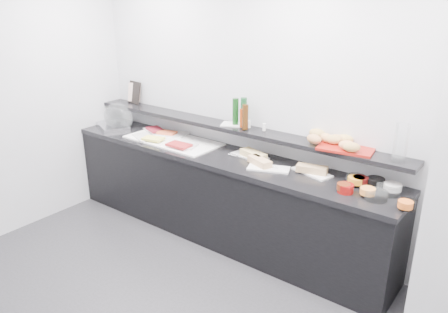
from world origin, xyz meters
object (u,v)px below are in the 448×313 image
Objects in this scene: sandwich_plate_mid at (269,168)px; carafe at (401,143)px; condiment_tray at (235,125)px; bread_tray at (347,148)px; framed_print at (134,92)px; cloche_base at (112,125)px.

sandwich_plate_mid is 1.24× the size of carafe.
condiment_tray is 0.61× the size of bread_tray.
bread_tray reaches higher than condiment_tray.
sandwich_plate_mid is 2.13m from framed_print.
sandwich_plate_mid is at bearing -0.07° from framed_print.
carafe is at bearing -13.01° from bread_tray.
cloche_base is 1.72× the size of framed_print.
condiment_tray is 0.91× the size of carafe.
cloche_base is 1.00× the size of bread_tray.
carafe is at bearing 6.67° from framed_print.
cloche_base reaches higher than sandwich_plate_mid.
cloche_base is 3.24m from carafe.
cloche_base is at bearing -101.28° from framed_print.
condiment_tray is 1.16m from bread_tray.
bread_tray is at bearing 7.09° from framed_print.
cloche_base is 1.49× the size of carafe.
framed_print reaches higher than cloche_base.
carafe reaches higher than sandwich_plate_mid.
carafe is (1.60, -0.05, 0.14)m from condiment_tray.
bread_tray is 0.46m from carafe.
sandwich_plate_mid is 0.67m from condiment_tray.
bread_tray is (1.16, -0.02, 0.00)m from condiment_tray.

